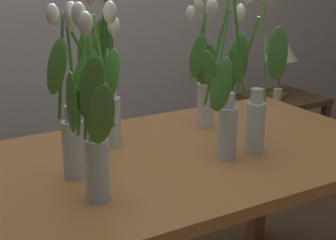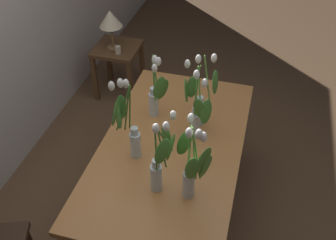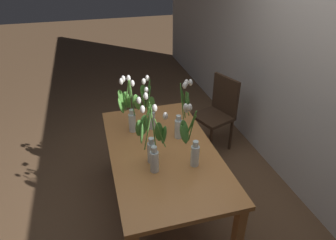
# 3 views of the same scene
# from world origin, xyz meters

# --- Properties ---
(ground_plane) EXTENTS (18.00, 18.00, 0.00)m
(ground_plane) POSITION_xyz_m (0.00, 0.00, 0.00)
(ground_plane) COLOR brown
(dining_table) EXTENTS (1.60, 0.90, 0.74)m
(dining_table) POSITION_xyz_m (0.00, 0.00, 0.65)
(dining_table) COLOR #B7753D
(dining_table) RESTS_ON ground
(tulip_vase_0) EXTENTS (0.23, 0.14, 0.53)m
(tulip_vase_0) POSITION_xyz_m (-0.36, -0.03, 0.95)
(tulip_vase_0) COLOR silver
(tulip_vase_0) RESTS_ON dining_table
(tulip_vase_1) EXTENTS (0.13, 0.23, 0.58)m
(tulip_vase_1) POSITION_xyz_m (0.25, -0.13, 0.93)
(tulip_vase_1) COLOR silver
(tulip_vase_1) RESTS_ON dining_table
(tulip_vase_2) EXTENTS (0.23, 0.21, 0.58)m
(tulip_vase_2) POSITION_xyz_m (0.12, -0.13, 0.95)
(tulip_vase_2) COLOR silver
(tulip_vase_2) RESTS_ON dining_table
(tulip_vase_3) EXTENTS (0.16, 0.17, 0.53)m
(tulip_vase_3) POSITION_xyz_m (0.24, 0.17, 0.94)
(tulip_vase_3) COLOR silver
(tulip_vase_3) RESTS_ON dining_table
(tulip_vase_4) EXTENTS (0.18, 0.23, 0.55)m
(tulip_vase_4) POSITION_xyz_m (-0.38, -0.21, 0.97)
(tulip_vase_4) COLOR silver
(tulip_vase_4) RESTS_ON dining_table
(tulip_vase_5) EXTENTS (0.14, 0.16, 0.57)m
(tulip_vase_5) POSITION_xyz_m (-0.15, 0.22, 0.96)
(tulip_vase_5) COLOR silver
(tulip_vase_5) RESTS_ON dining_table
(side_table) EXTENTS (0.44, 0.44, 0.55)m
(side_table) POSITION_xyz_m (1.40, 0.94, 0.43)
(side_table) COLOR brown
(side_table) RESTS_ON ground
(table_lamp) EXTENTS (0.22, 0.22, 0.40)m
(table_lamp) POSITION_xyz_m (1.37, 0.96, 0.86)
(table_lamp) COLOR olive
(table_lamp) RESTS_ON side_table
(pillar_candle) EXTENTS (0.06, 0.06, 0.07)m
(pillar_candle) POSITION_xyz_m (1.29, 0.88, 0.59)
(pillar_candle) COLOR beige
(pillar_candle) RESTS_ON side_table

